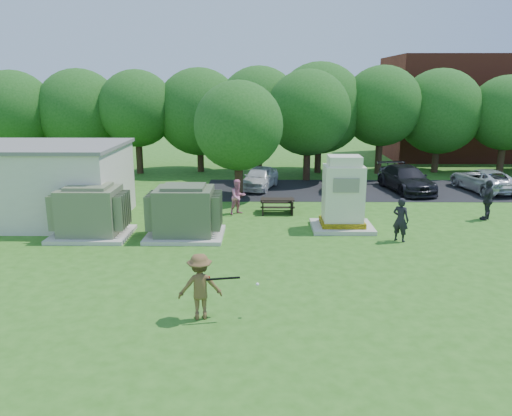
{
  "coord_description": "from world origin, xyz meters",
  "views": [
    {
      "loc": [
        0.23,
        -14.31,
        5.88
      ],
      "look_at": [
        0.0,
        4.0,
        1.3
      ],
      "focal_mm": 35.0,
      "sensor_mm": 36.0,
      "label": 1
    }
  ],
  "objects_px": {
    "transformer_left": "(90,213)",
    "car_dark": "(406,179)",
    "transformer_right": "(185,213)",
    "car_silver_a": "(344,178)",
    "person_walking_right": "(488,200)",
    "car_silver_b": "(484,180)",
    "person_by_generator": "(401,220)",
    "person_at_picnic": "(238,197)",
    "picnic_table": "(277,204)",
    "batter": "(200,286)",
    "generator_cabinet": "(343,197)",
    "car_white": "(260,178)"
  },
  "relations": [
    {
      "from": "person_walking_right",
      "to": "car_silver_b",
      "type": "bearing_deg",
      "value": -159.54
    },
    {
      "from": "car_silver_b",
      "to": "car_silver_a",
      "type": "bearing_deg",
      "value": -13.05
    },
    {
      "from": "car_white",
      "to": "batter",
      "type": "bearing_deg",
      "value": -79.14
    },
    {
      "from": "picnic_table",
      "to": "person_by_generator",
      "type": "bearing_deg",
      "value": -42.99
    },
    {
      "from": "transformer_left",
      "to": "generator_cabinet",
      "type": "distance_m",
      "value": 10.13
    },
    {
      "from": "person_at_picnic",
      "to": "transformer_left",
      "type": "bearing_deg",
      "value": 176.5
    },
    {
      "from": "person_walking_right",
      "to": "batter",
      "type": "bearing_deg",
      "value": -7.44
    },
    {
      "from": "person_at_picnic",
      "to": "person_walking_right",
      "type": "distance_m",
      "value": 11.1
    },
    {
      "from": "batter",
      "to": "car_white",
      "type": "xyz_separation_m",
      "value": [
        1.42,
        16.33,
        -0.22
      ]
    },
    {
      "from": "picnic_table",
      "to": "car_silver_b",
      "type": "relative_size",
      "value": 0.35
    },
    {
      "from": "transformer_left",
      "to": "transformer_right",
      "type": "distance_m",
      "value": 3.7
    },
    {
      "from": "picnic_table",
      "to": "generator_cabinet",
      "type": "bearing_deg",
      "value": -44.74
    },
    {
      "from": "person_walking_right",
      "to": "car_silver_b",
      "type": "distance_m",
      "value": 6.61
    },
    {
      "from": "car_dark",
      "to": "generator_cabinet",
      "type": "bearing_deg",
      "value": -130.4
    },
    {
      "from": "picnic_table",
      "to": "car_white",
      "type": "xyz_separation_m",
      "value": [
        -0.86,
        5.53,
        0.23
      ]
    },
    {
      "from": "person_walking_right",
      "to": "picnic_table",
      "type": "bearing_deg",
      "value": -54.19
    },
    {
      "from": "batter",
      "to": "car_silver_a",
      "type": "distance_m",
      "value": 17.5
    },
    {
      "from": "transformer_left",
      "to": "batter",
      "type": "height_order",
      "value": "transformer_left"
    },
    {
      "from": "person_at_picnic",
      "to": "car_silver_b",
      "type": "height_order",
      "value": "person_at_picnic"
    },
    {
      "from": "person_by_generator",
      "to": "picnic_table",
      "type": "bearing_deg",
      "value": -5.74
    },
    {
      "from": "transformer_right",
      "to": "person_by_generator",
      "type": "distance_m",
      "value": 8.32
    },
    {
      "from": "generator_cabinet",
      "to": "picnic_table",
      "type": "bearing_deg",
      "value": 135.26
    },
    {
      "from": "transformer_right",
      "to": "person_walking_right",
      "type": "bearing_deg",
      "value": 11.79
    },
    {
      "from": "transformer_left",
      "to": "car_silver_a",
      "type": "bearing_deg",
      "value": 39.27
    },
    {
      "from": "generator_cabinet",
      "to": "car_dark",
      "type": "height_order",
      "value": "generator_cabinet"
    },
    {
      "from": "picnic_table",
      "to": "car_silver_a",
      "type": "relative_size",
      "value": 0.4
    },
    {
      "from": "transformer_right",
      "to": "person_by_generator",
      "type": "xyz_separation_m",
      "value": [
        8.3,
        -0.47,
        -0.12
      ]
    },
    {
      "from": "picnic_table",
      "to": "person_walking_right",
      "type": "bearing_deg",
      "value": -6.6
    },
    {
      "from": "transformer_right",
      "to": "car_silver_a",
      "type": "height_order",
      "value": "transformer_right"
    },
    {
      "from": "person_by_generator",
      "to": "car_silver_a",
      "type": "relative_size",
      "value": 0.43
    },
    {
      "from": "car_dark",
      "to": "car_silver_b",
      "type": "bearing_deg",
      "value": -7.09
    },
    {
      "from": "person_by_generator",
      "to": "person_at_picnic",
      "type": "relative_size",
      "value": 1.05
    },
    {
      "from": "transformer_right",
      "to": "person_walking_right",
      "type": "relative_size",
      "value": 1.67
    },
    {
      "from": "generator_cabinet",
      "to": "person_walking_right",
      "type": "xyz_separation_m",
      "value": [
        6.63,
        1.52,
        -0.44
      ]
    },
    {
      "from": "car_silver_a",
      "to": "car_white",
      "type": "bearing_deg",
      "value": 15.03
    },
    {
      "from": "person_by_generator",
      "to": "car_dark",
      "type": "height_order",
      "value": "person_by_generator"
    },
    {
      "from": "transformer_right",
      "to": "generator_cabinet",
      "type": "bearing_deg",
      "value": 10.62
    },
    {
      "from": "person_by_generator",
      "to": "car_silver_b",
      "type": "relative_size",
      "value": 0.38
    },
    {
      "from": "transformer_right",
      "to": "generator_cabinet",
      "type": "xyz_separation_m",
      "value": [
        6.36,
        1.19,
        0.37
      ]
    },
    {
      "from": "generator_cabinet",
      "to": "transformer_left",
      "type": "bearing_deg",
      "value": -173.24
    },
    {
      "from": "person_at_picnic",
      "to": "person_walking_right",
      "type": "bearing_deg",
      "value": -40.33
    },
    {
      "from": "transformer_left",
      "to": "car_dark",
      "type": "relative_size",
      "value": 0.62
    },
    {
      "from": "person_at_picnic",
      "to": "person_walking_right",
      "type": "relative_size",
      "value": 0.91
    },
    {
      "from": "person_walking_right",
      "to": "car_silver_b",
      "type": "height_order",
      "value": "person_walking_right"
    },
    {
      "from": "picnic_table",
      "to": "batter",
      "type": "height_order",
      "value": "batter"
    },
    {
      "from": "transformer_right",
      "to": "transformer_left",
      "type": "bearing_deg",
      "value": 180.0
    },
    {
      "from": "person_walking_right",
      "to": "car_silver_b",
      "type": "relative_size",
      "value": 0.4
    },
    {
      "from": "person_at_picnic",
      "to": "car_silver_b",
      "type": "bearing_deg",
      "value": -14.64
    },
    {
      "from": "car_silver_a",
      "to": "car_dark",
      "type": "distance_m",
      "value": 3.43
    },
    {
      "from": "car_silver_a",
      "to": "generator_cabinet",
      "type": "bearing_deg",
      "value": 95.41
    }
  ]
}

